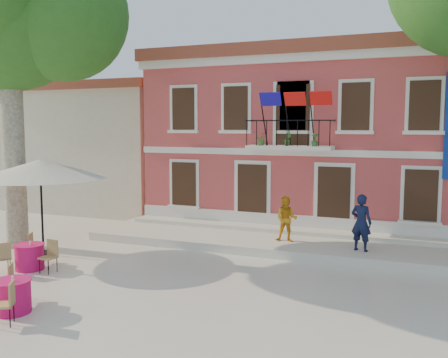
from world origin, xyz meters
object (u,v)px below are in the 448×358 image
Objects in this scene: cafe_table_1 at (12,295)px; cafe_table_3 at (30,255)px; pedestrian_navy at (361,223)px; pedestrian_orange at (286,219)px; plane_tree_west at (8,9)px; patio_umbrella at (40,169)px.

cafe_table_3 is (-2.19, 2.88, 0.01)m from cafe_table_1.
cafe_table_1 is at bearing 62.69° from pedestrian_navy.
cafe_table_3 is at bearing -146.75° from pedestrian_orange.
pedestrian_orange is (9.04, 3.13, -7.17)m from plane_tree_west.
pedestrian_navy is 10.39m from cafe_table_1.
patio_umbrella is 10.63m from pedestrian_navy.
cafe_table_1 is (-4.34, -8.10, -0.67)m from pedestrian_orange.
patio_umbrella is 8.46m from pedestrian_orange.
pedestrian_orange is at bearing 26.25° from patio_umbrella.
plane_tree_west reaches higher than pedestrian_navy.
patio_umbrella reaches higher than pedestrian_navy.
cafe_table_1 and cafe_table_3 have the same top height.
cafe_table_3 is (2.51, -2.09, -7.83)m from plane_tree_west.
patio_umbrella is at bearing 119.58° from cafe_table_3.
plane_tree_west is at bearing 133.41° from cafe_table_1.
cafe_table_3 is at bearing -60.42° from patio_umbrella.
pedestrian_navy reaches higher than cafe_table_1.
cafe_table_1 is at bearing -52.73° from cafe_table_3.
cafe_table_1 is 3.62m from cafe_table_3.
plane_tree_west is 5.64m from patio_umbrella.
pedestrian_orange reaches higher than cafe_table_1.
cafe_table_1 is 0.99× the size of cafe_table_3.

